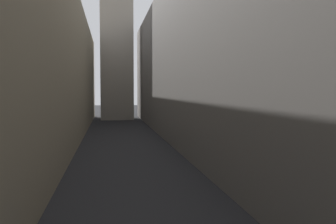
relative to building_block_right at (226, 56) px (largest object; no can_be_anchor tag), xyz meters
name	(u,v)px	position (x,y,z in m)	size (l,w,h in m)	color
ground_plane	(127,150)	(-12.01, -2.00, -10.76)	(264.00, 264.00, 0.00)	#232326
building_block_left	(10,66)	(-24.64, 0.00, -1.37)	(14.26, 108.00, 18.80)	gray
building_block_right	(226,56)	(0.00, 0.00, 0.00)	(13.02, 108.00, 21.53)	slate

